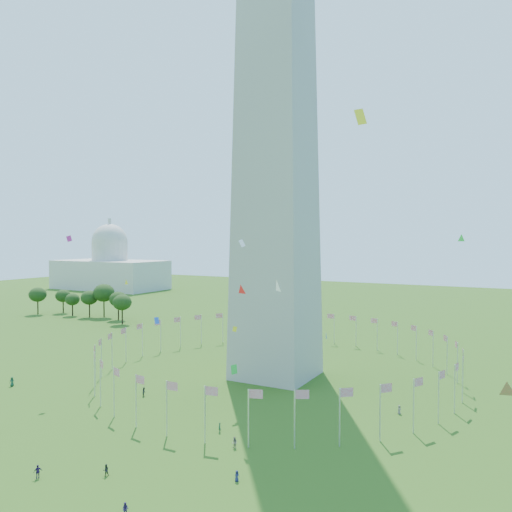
% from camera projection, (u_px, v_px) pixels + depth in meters
% --- Properties ---
extents(ground, '(600.00, 600.00, 0.00)m').
position_uv_depth(ground, '(123.00, 461.00, 71.20)').
color(ground, '#264C11').
rests_on(ground, ground).
extents(washington_monument, '(16.80, 16.80, 169.00)m').
position_uv_depth(washington_monument, '(277.00, 5.00, 112.25)').
color(washington_monument, '#AFA99B').
rests_on(washington_monument, ground).
extents(flag_ring, '(80.24, 80.24, 9.00)m').
position_uv_depth(flag_ring, '(276.00, 357.00, 115.04)').
color(flag_ring, silver).
rests_on(flag_ring, ground).
extents(capitol_building, '(70.00, 35.00, 46.00)m').
position_uv_depth(capitol_building, '(110.00, 252.00, 314.07)').
color(capitol_building, beige).
rests_on(capitol_building, ground).
extents(crowd, '(102.63, 69.86, 2.00)m').
position_uv_depth(crowd, '(127.00, 455.00, 71.19)').
color(crowd, '#2C1747').
rests_on(crowd, ground).
extents(kites_aloft, '(111.63, 67.34, 38.50)m').
position_uv_depth(kites_aloft, '(284.00, 301.00, 83.35)').
color(kites_aloft, red).
rests_on(kites_aloft, ground).
extents(tree_line_west, '(55.41, 16.48, 13.20)m').
position_uv_depth(tree_line_west, '(89.00, 304.00, 200.41)').
color(tree_line_west, '#274A18').
rests_on(tree_line_west, ground).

